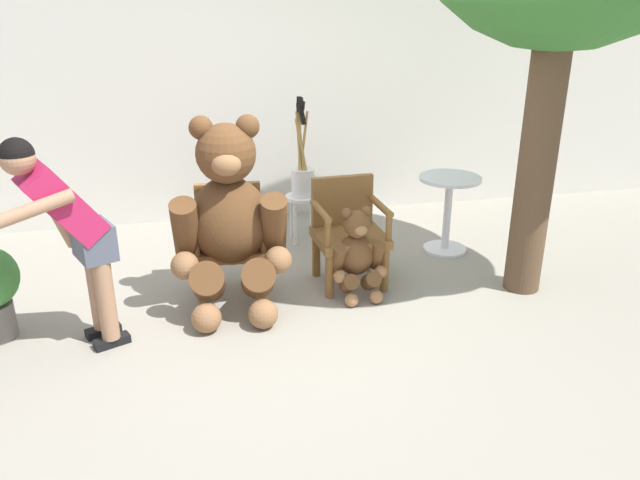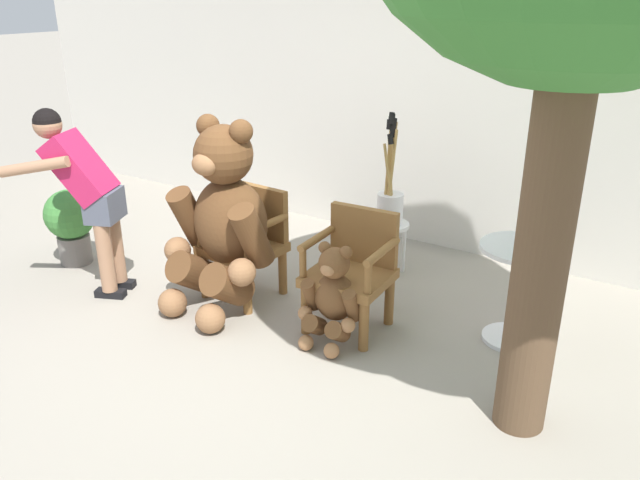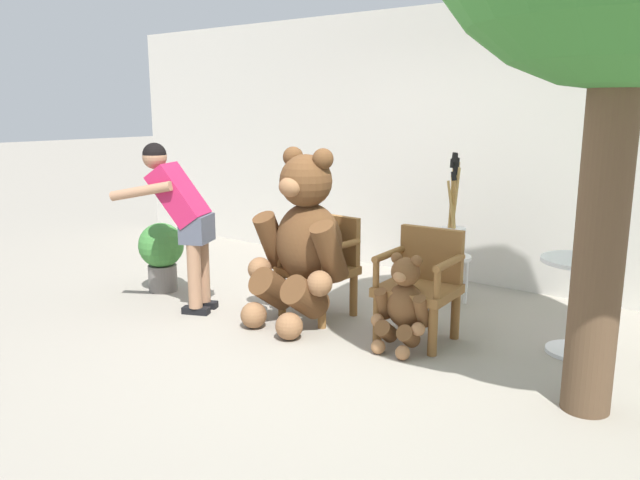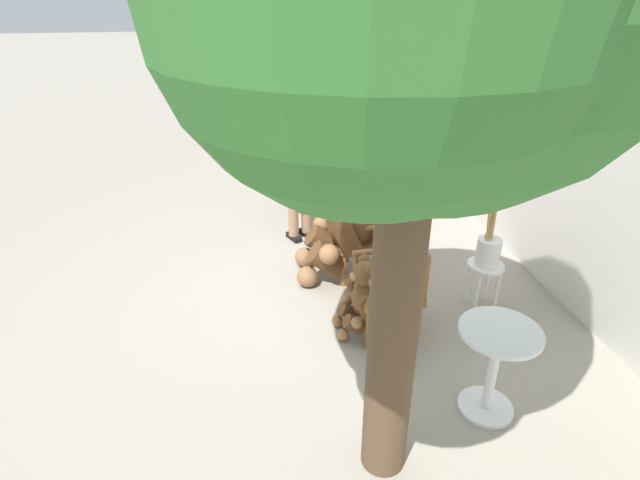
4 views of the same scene
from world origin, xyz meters
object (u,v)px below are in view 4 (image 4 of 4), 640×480
at_px(person_visitor, 293,165).
at_px(potted_plant, 308,184).
at_px(wooden_chair_left, 367,234).
at_px(teddy_bear_large, 343,213).
at_px(teddy_bear_small, 362,297).
at_px(round_side_table, 495,361).
at_px(brush_bucket, 489,243).
at_px(wooden_chair_right, 394,284).
at_px(white_stool, 484,274).

relative_size(person_visitor, potted_plant, 2.19).
height_order(wooden_chair_left, teddy_bear_large, teddy_bear_large).
distance_m(wooden_chair_left, teddy_bear_small, 1.01).
bearing_deg(wooden_chair_left, potted_plant, -166.96).
height_order(person_visitor, potted_plant, person_visitor).
bearing_deg(person_visitor, wooden_chair_left, 32.00).
xyz_separation_m(person_visitor, round_side_table, (3.07, 1.07, -0.45)).
distance_m(person_visitor, potted_plant, 0.85).
height_order(wooden_chair_left, round_side_table, wooden_chair_left).
bearing_deg(brush_bucket, wooden_chair_left, -128.99).
bearing_deg(person_visitor, brush_bucket, 41.43).
bearing_deg(brush_bucket, person_visitor, -138.57).
height_order(teddy_bear_small, brush_bucket, brush_bucket).
height_order(wooden_chair_right, brush_bucket, brush_bucket).
relative_size(teddy_bear_small, person_visitor, 0.49).
bearing_deg(brush_bucket, teddy_bear_small, -80.60).
relative_size(teddy_bear_small, potted_plant, 1.07).
distance_m(person_visitor, brush_bucket, 2.43).
bearing_deg(brush_bucket, white_stool, 27.89).
bearing_deg(wooden_chair_right, brush_bucket, 101.82).
bearing_deg(potted_plant, round_side_table, 12.33).
bearing_deg(round_side_table, potted_plant, -167.67).
relative_size(wooden_chair_left, brush_bucket, 0.92).
xyz_separation_m(wooden_chair_left, brush_bucket, (0.77, 0.95, 0.22)).
xyz_separation_m(wooden_chair_right, teddy_bear_small, (0.01, -0.28, -0.11)).
bearing_deg(teddy_bear_small, wooden_chair_right, 91.08).
xyz_separation_m(teddy_bear_large, person_visitor, (-1.04, -0.39, 0.18)).
xyz_separation_m(person_visitor, white_stool, (1.82, 1.60, -0.54)).
bearing_deg(white_stool, teddy_bear_small, -80.74).
xyz_separation_m(wooden_chair_right, brush_bucket, (-0.20, 0.95, 0.22)).
distance_m(teddy_bear_large, person_visitor, 1.13).
xyz_separation_m(teddy_bear_small, white_stool, (-0.20, 1.23, -0.00)).
height_order(wooden_chair_left, person_visitor, person_visitor).
bearing_deg(wooden_chair_left, wooden_chair_right, 0.00).
height_order(teddy_bear_small, round_side_table, teddy_bear_small).
xyz_separation_m(wooden_chair_left, round_side_table, (2.02, 0.42, -0.01)).
distance_m(wooden_chair_right, person_visitor, 2.16).
distance_m(wooden_chair_right, round_side_table, 1.14).
height_order(wooden_chair_right, round_side_table, wooden_chair_right).
bearing_deg(wooden_chair_right, potted_plant, -171.61).
distance_m(teddy_bear_small, round_side_table, 1.27).
distance_m(teddy_bear_large, potted_plant, 1.72).
xyz_separation_m(wooden_chair_left, potted_plant, (-1.69, -0.39, -0.07)).
xyz_separation_m(wooden_chair_right, person_visitor, (-2.01, -0.65, 0.43)).
bearing_deg(brush_bucket, wooden_chair_right, -78.18).
distance_m(wooden_chair_left, potted_plant, 1.74).
bearing_deg(teddy_bear_large, teddy_bear_small, -1.21).
relative_size(wooden_chair_left, white_stool, 1.87).
relative_size(teddy_bear_small, round_side_table, 1.01).
xyz_separation_m(teddy_bear_large, potted_plant, (-1.68, -0.13, -0.32)).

